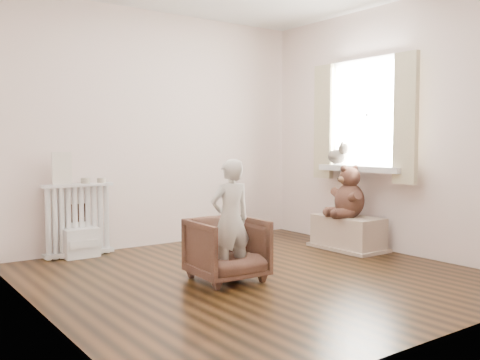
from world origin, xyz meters
TOP-DOWN VIEW (x-y plane):
  - floor at (0.00, 0.00)m, footprint 3.60×3.60m
  - back_wall at (0.00, 1.80)m, footprint 3.60×0.02m
  - front_wall at (0.00, -1.80)m, footprint 3.60×0.02m
  - left_wall at (-1.80, 0.00)m, footprint 0.02×3.60m
  - right_wall at (1.80, 0.00)m, footprint 0.02×3.60m
  - window at (1.76, 0.30)m, footprint 0.03×0.90m
  - window_sill at (1.67, 0.30)m, footprint 0.22×1.10m
  - curtain_left at (1.65, -0.27)m, footprint 0.06×0.26m
  - curtain_right at (1.65, 0.87)m, footprint 0.06×0.26m
  - radiator at (-0.98, 1.68)m, footprint 0.70×0.13m
  - paper_doll at (-1.13, 1.68)m, footprint 0.19×0.02m
  - tin_a at (-0.90, 1.68)m, footprint 0.09×0.09m
  - tin_b at (-0.73, 1.68)m, footprint 0.09×0.09m
  - toy_vanity at (-0.97, 1.65)m, footprint 0.34×0.24m
  - armchair at (-0.29, 0.02)m, footprint 0.59×0.61m
  - child at (-0.29, -0.03)m, footprint 0.38×0.26m
  - toy_bench at (1.52, 0.35)m, footprint 0.40×0.76m
  - teddy_bear at (1.50, 0.32)m, footprint 0.52×0.46m
  - plush_cat at (1.66, 0.66)m, footprint 0.22×0.32m

SIDE VIEW (x-z plane):
  - floor at x=0.00m, z-range -0.01..0.01m
  - toy_bench at x=1.52m, z-range 0.02..0.38m
  - armchair at x=-0.29m, z-range 0.00..0.53m
  - toy_vanity at x=-0.97m, z-range 0.01..0.54m
  - radiator at x=-0.98m, z-range 0.02..0.76m
  - child at x=-0.29m, z-range 0.02..1.02m
  - teddy_bear at x=1.50m, z-range 0.40..0.94m
  - tin_b at x=-0.73m, z-range 0.74..0.79m
  - tin_a at x=-0.90m, z-range 0.74..0.80m
  - window_sill at x=1.67m, z-range 0.84..0.90m
  - paper_doll at x=-1.13m, z-range 0.74..1.06m
  - plush_cat at x=1.66m, z-range 0.87..1.13m
  - back_wall at x=0.00m, z-range 0.00..2.60m
  - front_wall at x=0.00m, z-range 0.00..2.60m
  - left_wall at x=-1.80m, z-range 0.00..2.60m
  - right_wall at x=1.80m, z-range 0.00..2.60m
  - curtain_left at x=1.65m, z-range 0.74..2.04m
  - curtain_right at x=1.65m, z-range 0.74..2.04m
  - window at x=1.76m, z-range 0.90..2.00m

